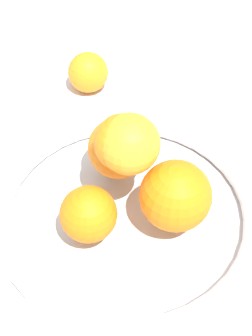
% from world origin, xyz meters
% --- Properties ---
extents(ground_plane, '(4.00, 4.00, 0.00)m').
position_xyz_m(ground_plane, '(0.00, 0.00, 0.00)').
color(ground_plane, silver).
extents(fruit_bowl, '(0.32, 0.32, 0.03)m').
position_xyz_m(fruit_bowl, '(0.00, 0.00, 0.02)').
color(fruit_bowl, silver).
rests_on(fruit_bowl, ground_plane).
extents(orange_pile, '(0.17, 0.17, 0.13)m').
position_xyz_m(orange_pile, '(0.00, -0.01, 0.09)').
color(orange_pile, orange).
rests_on(orange_pile, fruit_bowl).
extents(stray_orange, '(0.07, 0.07, 0.07)m').
position_xyz_m(stray_orange, '(0.29, -0.01, 0.03)').
color(stray_orange, orange).
rests_on(stray_orange, ground_plane).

